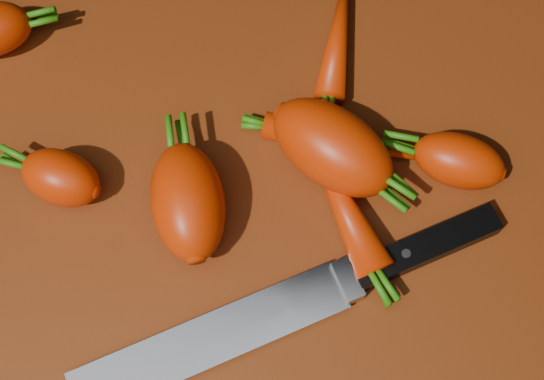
{
  "coord_description": "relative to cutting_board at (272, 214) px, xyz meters",
  "views": [
    {
      "loc": [
        -0.0,
        -0.19,
        0.54
      ],
      "look_at": [
        0.0,
        0.01,
        0.03
      ],
      "focal_mm": 50.0,
      "sensor_mm": 36.0,
      "label": 1
    }
  ],
  "objects": [
    {
      "name": "ground",
      "position": [
        0.0,
        0.0,
        -0.01
      ],
      "size": [
        2.0,
        2.0,
        0.01
      ],
      "primitive_type": "cube",
      "color": "black"
    },
    {
      "name": "cutting_board",
      "position": [
        0.0,
        0.0,
        0.0
      ],
      "size": [
        0.5,
        0.4,
        0.01
      ],
      "primitive_type": "cube",
      "color": "maroon",
      "rests_on": "ground"
    },
    {
      "name": "carrot_1",
      "position": [
        -0.15,
        0.02,
        0.03
      ],
      "size": [
        0.07,
        0.06,
        0.04
      ],
      "primitive_type": "ellipsoid",
      "rotation": [
        0.0,
        0.0,
        2.75
      ],
      "color": "red",
      "rests_on": "cutting_board"
    },
    {
      "name": "carrot_2",
      "position": [
        0.04,
        0.04,
        0.03
      ],
      "size": [
        0.11,
        0.11,
        0.06
      ],
      "primitive_type": "ellipsoid",
      "rotation": [
        0.0,
        0.0,
        -0.66
      ],
      "color": "red",
      "rests_on": "cutting_board"
    },
    {
      "name": "carrot_3",
      "position": [
        -0.06,
        -0.0,
        0.03
      ],
      "size": [
        0.07,
        0.1,
        0.05
      ],
      "primitive_type": "ellipsoid",
      "rotation": [
        0.0,
        0.0,
        1.74
      ],
      "color": "red",
      "rests_on": "cutting_board"
    },
    {
      "name": "carrot_4",
      "position": [
        0.14,
        0.03,
        0.03
      ],
      "size": [
        0.08,
        0.06,
        0.04
      ],
      "primitive_type": "ellipsoid",
      "rotation": [
        0.0,
        0.0,
        2.8
      ],
      "color": "red",
      "rests_on": "cutting_board"
    },
    {
      "name": "carrot_5",
      "position": [
        0.05,
        0.15,
        0.02
      ],
      "size": [
        0.04,
        0.12,
        0.02
      ],
      "primitive_type": "ellipsoid",
      "rotation": [
        0.0,
        0.0,
        1.41
      ],
      "color": "red",
      "rests_on": "cutting_board"
    },
    {
      "name": "carrot_6",
      "position": [
        0.05,
        0.05,
        0.02
      ],
      "size": [
        0.12,
        0.05,
        0.02
      ],
      "primitive_type": "ellipsoid",
      "rotation": [
        0.0,
        0.0,
        -0.24
      ],
      "color": "red",
      "rests_on": "cutting_board"
    },
    {
      "name": "carrot_7",
      "position": [
        0.05,
        0.0,
        0.02
      ],
      "size": [
        0.07,
        0.12,
        0.03
      ],
      "primitive_type": "ellipsoid",
      "rotation": [
        0.0,
        0.0,
        1.97
      ],
      "color": "red",
      "rests_on": "cutting_board"
    },
    {
      "name": "knife",
      "position": [
        -0.03,
        -0.09,
        0.01
      ],
      "size": [
        0.3,
        0.15,
        0.02
      ],
      "rotation": [
        0.0,
        0.0,
        0.4
      ],
      "color": "gray",
      "rests_on": "cutting_board"
    }
  ]
}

